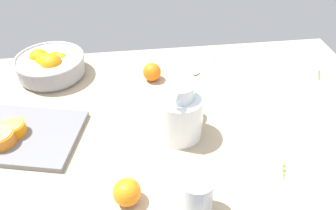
{
  "coord_description": "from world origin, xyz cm",
  "views": [
    {
      "loc": [
        -11.07,
        -82.57,
        70.8
      ],
      "look_at": [
        -0.55,
        -1.76,
        6.26
      ],
      "focal_mm": 36.91,
      "sensor_mm": 36.0,
      "label": 1
    }
  ],
  "objects_px": {
    "juice_glass": "(196,198)",
    "loose_orange_1": "(127,192)",
    "fruit_bowl": "(50,65)",
    "cutting_board": "(24,135)",
    "orange_half_0": "(14,128)",
    "orange_half_1": "(0,138)",
    "loose_orange_0": "(152,72)",
    "spoon": "(201,69)",
    "juice_pitcher": "(179,116)"
  },
  "relations": [
    {
      "from": "orange_half_0",
      "to": "loose_orange_1",
      "type": "distance_m",
      "value": 0.41
    },
    {
      "from": "cutting_board",
      "to": "spoon",
      "type": "xyz_separation_m",
      "value": [
        0.59,
        0.29,
        -0.0
      ]
    },
    {
      "from": "juice_glass",
      "to": "cutting_board",
      "type": "xyz_separation_m",
      "value": [
        -0.45,
        0.31,
        -0.04
      ]
    },
    {
      "from": "juice_pitcher",
      "to": "orange_half_0",
      "type": "distance_m",
      "value": 0.48
    },
    {
      "from": "orange_half_1",
      "to": "loose_orange_0",
      "type": "bearing_deg",
      "value": 32.5
    },
    {
      "from": "orange_half_1",
      "to": "juice_glass",
      "type": "bearing_deg",
      "value": -28.8
    },
    {
      "from": "juice_pitcher",
      "to": "loose_orange_0",
      "type": "bearing_deg",
      "value": 100.12
    },
    {
      "from": "juice_pitcher",
      "to": "juice_glass",
      "type": "distance_m",
      "value": 0.27
    },
    {
      "from": "juice_pitcher",
      "to": "loose_orange_0",
      "type": "xyz_separation_m",
      "value": [
        -0.05,
        0.3,
        -0.03
      ]
    },
    {
      "from": "orange_half_0",
      "to": "fruit_bowl",
      "type": "bearing_deg",
      "value": 79.11
    },
    {
      "from": "fruit_bowl",
      "to": "cutting_board",
      "type": "distance_m",
      "value": 0.33
    },
    {
      "from": "juice_pitcher",
      "to": "cutting_board",
      "type": "relative_size",
      "value": 0.58
    },
    {
      "from": "fruit_bowl",
      "to": "loose_orange_1",
      "type": "distance_m",
      "value": 0.65
    },
    {
      "from": "juice_glass",
      "to": "spoon",
      "type": "xyz_separation_m",
      "value": [
        0.14,
        0.6,
        -0.04
      ]
    },
    {
      "from": "juice_glass",
      "to": "spoon",
      "type": "distance_m",
      "value": 0.62
    },
    {
      "from": "cutting_board",
      "to": "orange_half_0",
      "type": "xyz_separation_m",
      "value": [
        -0.02,
        0.0,
        0.03
      ]
    },
    {
      "from": "orange_half_0",
      "to": "cutting_board",
      "type": "bearing_deg",
      "value": -7.45
    },
    {
      "from": "cutting_board",
      "to": "orange_half_1",
      "type": "bearing_deg",
      "value": -145.92
    },
    {
      "from": "juice_pitcher",
      "to": "loose_orange_1",
      "type": "relative_size",
      "value": 2.73
    },
    {
      "from": "juice_glass",
      "to": "orange_half_0",
      "type": "bearing_deg",
      "value": 146.53
    },
    {
      "from": "fruit_bowl",
      "to": "spoon",
      "type": "height_order",
      "value": "fruit_bowl"
    },
    {
      "from": "juice_pitcher",
      "to": "loose_orange_0",
      "type": "relative_size",
      "value": 2.85
    },
    {
      "from": "fruit_bowl",
      "to": "spoon",
      "type": "relative_size",
      "value": 2.14
    },
    {
      "from": "juice_glass",
      "to": "spoon",
      "type": "bearing_deg",
      "value": 76.94
    },
    {
      "from": "orange_half_0",
      "to": "spoon",
      "type": "distance_m",
      "value": 0.68
    },
    {
      "from": "juice_glass",
      "to": "orange_half_1",
      "type": "bearing_deg",
      "value": 151.2
    },
    {
      "from": "cutting_board",
      "to": "spoon",
      "type": "relative_size",
      "value": 2.74
    },
    {
      "from": "juice_pitcher",
      "to": "cutting_board",
      "type": "xyz_separation_m",
      "value": [
        -0.46,
        0.04,
        -0.06
      ]
    },
    {
      "from": "cutting_board",
      "to": "orange_half_0",
      "type": "height_order",
      "value": "orange_half_0"
    },
    {
      "from": "juice_pitcher",
      "to": "orange_half_0",
      "type": "xyz_separation_m",
      "value": [
        -0.48,
        0.04,
        -0.03
      ]
    },
    {
      "from": "loose_orange_1",
      "to": "spoon",
      "type": "bearing_deg",
      "value": 61.93
    },
    {
      "from": "juice_glass",
      "to": "spoon",
      "type": "relative_size",
      "value": 0.96
    },
    {
      "from": "juice_pitcher",
      "to": "orange_half_0",
      "type": "relative_size",
      "value": 2.71
    },
    {
      "from": "loose_orange_0",
      "to": "spoon",
      "type": "height_order",
      "value": "loose_orange_0"
    },
    {
      "from": "spoon",
      "to": "juice_glass",
      "type": "bearing_deg",
      "value": -103.06
    },
    {
      "from": "juice_pitcher",
      "to": "juice_glass",
      "type": "relative_size",
      "value": 1.67
    },
    {
      "from": "loose_orange_1",
      "to": "orange_half_1",
      "type": "bearing_deg",
      "value": 146.35
    },
    {
      "from": "spoon",
      "to": "loose_orange_0",
      "type": "bearing_deg",
      "value": -168.5
    },
    {
      "from": "spoon",
      "to": "orange_half_1",
      "type": "bearing_deg",
      "value": -152.99
    },
    {
      "from": "juice_glass",
      "to": "loose_orange_1",
      "type": "bearing_deg",
      "value": 163.55
    },
    {
      "from": "loose_orange_0",
      "to": "loose_orange_1",
      "type": "height_order",
      "value": "loose_orange_1"
    },
    {
      "from": "juice_glass",
      "to": "fruit_bowl",
      "type": "bearing_deg",
      "value": 122.73
    },
    {
      "from": "juice_pitcher",
      "to": "spoon",
      "type": "bearing_deg",
      "value": 67.81
    },
    {
      "from": "juice_glass",
      "to": "orange_half_0",
      "type": "distance_m",
      "value": 0.57
    },
    {
      "from": "cutting_board",
      "to": "orange_half_1",
      "type": "distance_m",
      "value": 0.07
    },
    {
      "from": "cutting_board",
      "to": "loose_orange_1",
      "type": "distance_m",
      "value": 0.4
    },
    {
      "from": "fruit_bowl",
      "to": "cutting_board",
      "type": "bearing_deg",
      "value": -96.89
    },
    {
      "from": "cutting_board",
      "to": "loose_orange_0",
      "type": "xyz_separation_m",
      "value": [
        0.4,
        0.25,
        0.02
      ]
    },
    {
      "from": "orange_half_0",
      "to": "spoon",
      "type": "relative_size",
      "value": 0.59
    },
    {
      "from": "cutting_board",
      "to": "orange_half_1",
      "type": "relative_size",
      "value": 3.94
    }
  ]
}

